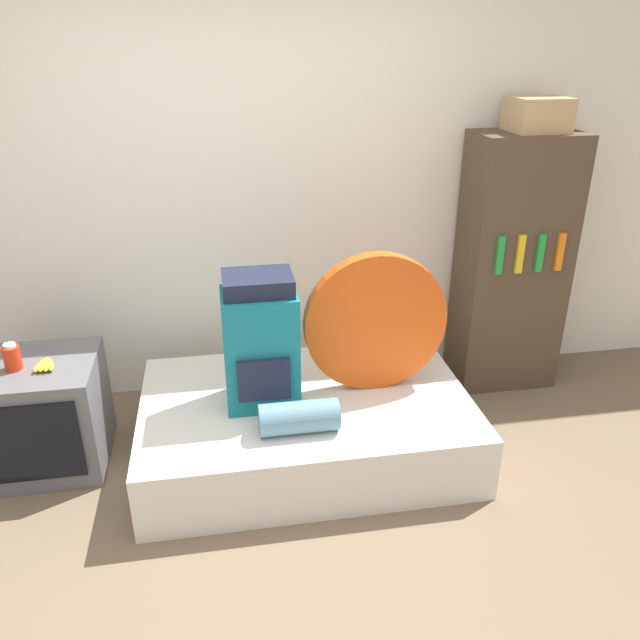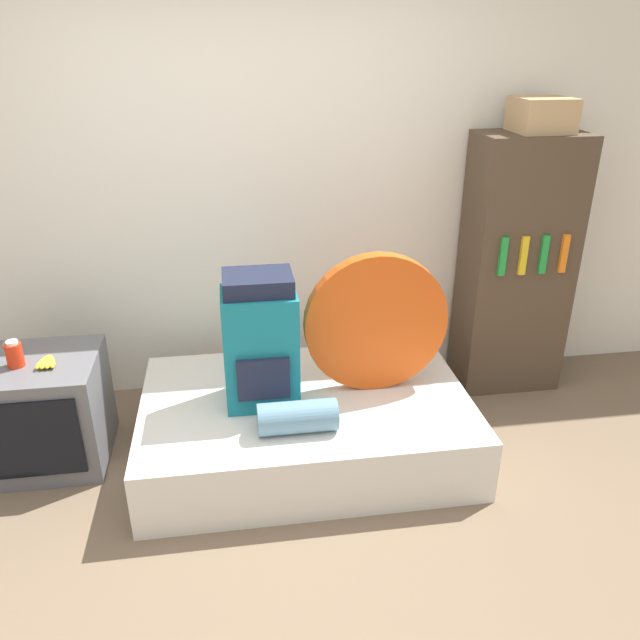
{
  "view_description": "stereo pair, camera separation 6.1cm",
  "coord_description": "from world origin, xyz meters",
  "px_view_note": "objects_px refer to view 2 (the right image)",
  "views": [
    {
      "loc": [
        -0.16,
        -1.98,
        2.14
      ],
      "look_at": [
        0.33,
        0.87,
        0.8
      ],
      "focal_mm": 35.0,
      "sensor_mm": 36.0,
      "label": 1
    },
    {
      "loc": [
        -0.1,
        -1.99,
        2.14
      ],
      "look_at": [
        0.33,
        0.87,
        0.8
      ],
      "focal_mm": 35.0,
      "sensor_mm": 36.0,
      "label": 2
    }
  ],
  "objects_px": {
    "sleeping_roll": "(298,417)",
    "canister": "(14,354)",
    "backpack": "(260,342)",
    "bookshelf": "(516,266)",
    "cardboard_box": "(542,115)",
    "television": "(44,411)",
    "tent_bag": "(376,323)"
  },
  "relations": [
    {
      "from": "tent_bag",
      "to": "bookshelf",
      "type": "relative_size",
      "value": 0.48
    },
    {
      "from": "sleeping_roll",
      "to": "cardboard_box",
      "type": "relative_size",
      "value": 1.27
    },
    {
      "from": "television",
      "to": "cardboard_box",
      "type": "xyz_separation_m",
      "value": [
        2.83,
        0.46,
        1.41
      ]
    },
    {
      "from": "cardboard_box",
      "to": "canister",
      "type": "bearing_deg",
      "value": -170.45
    },
    {
      "from": "cardboard_box",
      "to": "television",
      "type": "bearing_deg",
      "value": -170.85
    },
    {
      "from": "backpack",
      "to": "cardboard_box",
      "type": "bearing_deg",
      "value": 19.59
    },
    {
      "from": "tent_bag",
      "to": "sleeping_roll",
      "type": "bearing_deg",
      "value": -141.94
    },
    {
      "from": "canister",
      "to": "cardboard_box",
      "type": "distance_m",
      "value": 3.12
    },
    {
      "from": "backpack",
      "to": "television",
      "type": "distance_m",
      "value": 1.24
    },
    {
      "from": "bookshelf",
      "to": "cardboard_box",
      "type": "bearing_deg",
      "value": 15.39
    },
    {
      "from": "canister",
      "to": "bookshelf",
      "type": "bearing_deg",
      "value": 9.47
    },
    {
      "from": "sleeping_roll",
      "to": "canister",
      "type": "xyz_separation_m",
      "value": [
        -1.38,
        0.42,
        0.23
      ]
    },
    {
      "from": "television",
      "to": "bookshelf",
      "type": "relative_size",
      "value": 0.38
    },
    {
      "from": "sleeping_roll",
      "to": "canister",
      "type": "relative_size",
      "value": 2.76
    },
    {
      "from": "television",
      "to": "tent_bag",
      "type": "bearing_deg",
      "value": -2.84
    },
    {
      "from": "backpack",
      "to": "bookshelf",
      "type": "distance_m",
      "value": 1.74
    },
    {
      "from": "television",
      "to": "bookshelf",
      "type": "distance_m",
      "value": 2.88
    },
    {
      "from": "sleeping_roll",
      "to": "television",
      "type": "relative_size",
      "value": 0.63
    },
    {
      "from": "television",
      "to": "sleeping_roll",
      "type": "bearing_deg",
      "value": -19.05
    },
    {
      "from": "sleeping_roll",
      "to": "television",
      "type": "height_order",
      "value": "television"
    },
    {
      "from": "cardboard_box",
      "to": "sleeping_roll",
      "type": "bearing_deg",
      "value": -149.08
    },
    {
      "from": "bookshelf",
      "to": "television",
      "type": "bearing_deg",
      "value": -170.93
    },
    {
      "from": "sleeping_roll",
      "to": "tent_bag",
      "type": "bearing_deg",
      "value": 38.06
    },
    {
      "from": "television",
      "to": "canister",
      "type": "relative_size",
      "value": 4.41
    },
    {
      "from": "canister",
      "to": "tent_bag",
      "type": "bearing_deg",
      "value": -1.75
    },
    {
      "from": "bookshelf",
      "to": "cardboard_box",
      "type": "relative_size",
      "value": 5.26
    },
    {
      "from": "tent_bag",
      "to": "bookshelf",
      "type": "distance_m",
      "value": 1.15
    },
    {
      "from": "television",
      "to": "bookshelf",
      "type": "xyz_separation_m",
      "value": [
        2.8,
        0.45,
        0.51
      ]
    },
    {
      "from": "canister",
      "to": "cardboard_box",
      "type": "bearing_deg",
      "value": 9.55
    },
    {
      "from": "backpack",
      "to": "canister",
      "type": "height_order",
      "value": "backpack"
    },
    {
      "from": "television",
      "to": "bookshelf",
      "type": "bearing_deg",
      "value": 9.07
    },
    {
      "from": "bookshelf",
      "to": "cardboard_box",
      "type": "xyz_separation_m",
      "value": [
        0.03,
        0.01,
        0.9
      ]
    }
  ]
}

